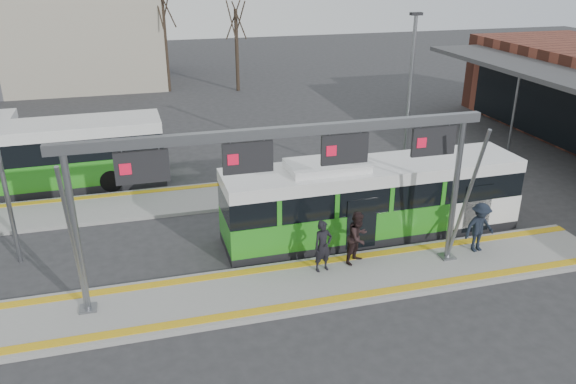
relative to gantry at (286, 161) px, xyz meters
name	(u,v)px	position (x,y,z in m)	size (l,w,h in m)	color
ground	(299,288)	(0.35, -0.25, -4.30)	(120.00, 120.00, 0.00)	#2D2D30
platform_main	(299,286)	(0.35, -0.25, -4.22)	(22.00, 3.00, 0.15)	gray
platform_second	(159,202)	(-3.65, 7.75, -4.22)	(20.00, 3.00, 0.15)	gray
tactile_main	(299,283)	(0.35, -0.25, -4.14)	(22.00, 2.65, 0.02)	gold
tactile_second	(157,191)	(-3.65, 8.90, -4.14)	(20.00, 0.35, 0.02)	gold
gantry	(286,161)	(0.00, 0.00, 0.00)	(13.00, 1.68, 5.20)	slate
hero_bus	(372,199)	(4.08, 2.74, -2.87)	(11.40, 2.57, 3.12)	black
bg_bus_green	(23,159)	(-9.31, 10.88, -2.79)	(12.31, 2.93, 3.06)	black
passenger_a	(323,246)	(1.35, 0.38, -3.25)	(0.66, 0.43, 1.80)	black
passenger_b	(358,237)	(2.68, 0.60, -3.21)	(0.91, 0.71, 1.87)	black
passenger_c	(480,227)	(7.13, 0.22, -3.23)	(1.19, 0.68, 1.84)	black
tree_left	(162,5)	(-1.57, 29.97, 2.25)	(1.40, 1.40, 8.64)	#382B21
tree_mid	(236,21)	(3.76, 28.79, 1.05)	(1.40, 1.40, 7.06)	#382B21
lamp_east	(409,100)	(7.26, 6.55, -0.16)	(0.50, 0.25, 7.80)	slate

